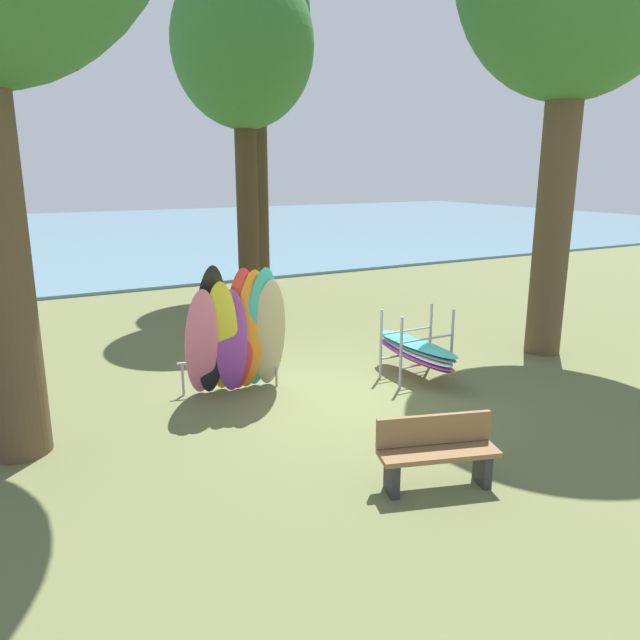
{
  "coord_description": "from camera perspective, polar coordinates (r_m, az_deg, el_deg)",
  "views": [
    {
      "loc": [
        -4.74,
        -8.13,
        3.64
      ],
      "look_at": [
        0.1,
        0.79,
        1.1
      ],
      "focal_mm": 34.02,
      "sensor_mm": 36.0,
      "label": 1
    }
  ],
  "objects": [
    {
      "name": "ground_plane",
      "position": [
        10.09,
        1.65,
        -7.1
      ],
      "size": [
        80.0,
        80.0,
        0.0
      ],
      "primitive_type": "plane",
      "color": "#60663D"
    },
    {
      "name": "lake_water",
      "position": [
        37.03,
        -21.17,
        7.57
      ],
      "size": [
        80.0,
        36.0,
        0.1
      ],
      "primitive_type": "cube",
      "color": "slate",
      "rests_on": "ground"
    },
    {
      "name": "tree_mid_behind",
      "position": [
        15.82,
        -7.26,
        23.9
      ],
      "size": [
        3.39,
        3.39,
        8.45
      ],
      "color": "#42301E",
      "rests_on": "ground"
    },
    {
      "name": "tree_far_left_back",
      "position": [
        18.93,
        -6.13,
        26.12
      ],
      "size": [
        3.09,
        3.09,
        9.65
      ],
      "color": "#42301E",
      "rests_on": "ground"
    },
    {
      "name": "leaning_board_pile",
      "position": [
        9.81,
        -7.9,
        -1.47
      ],
      "size": [
        1.81,
        1.13,
        2.26
      ],
      "color": "pink",
      "rests_on": "ground"
    },
    {
      "name": "board_storage_rack",
      "position": [
        10.88,
        8.98,
        -2.78
      ],
      "size": [
        1.15,
        2.13,
        1.25
      ],
      "color": "#9EA0A5",
      "rests_on": "ground"
    },
    {
      "name": "park_bench",
      "position": [
        7.34,
        10.93,
        -11.98
      ],
      "size": [
        1.46,
        0.81,
        0.85
      ],
      "color": "#2D2D33",
      "rests_on": "ground"
    }
  ]
}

